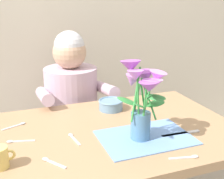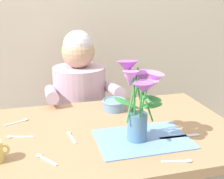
{
  "view_description": "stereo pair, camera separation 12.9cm",
  "coord_description": "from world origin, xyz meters",
  "px_view_note": "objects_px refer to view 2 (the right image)",
  "views": [
    {
      "loc": [
        -0.43,
        -1.16,
        1.34
      ],
      "look_at": [
        0.03,
        0.05,
        0.92
      ],
      "focal_mm": 46.69,
      "sensor_mm": 36.0,
      "label": 1
    },
    {
      "loc": [
        -0.3,
        -1.2,
        1.34
      ],
      "look_at": [
        0.03,
        0.05,
        0.92
      ],
      "focal_mm": 46.69,
      "sensor_mm": 36.0,
      "label": 2
    }
  ],
  "objects_px": {
    "seated_person": "(81,116)",
    "ceramic_bowl": "(115,104)",
    "flower_vase": "(139,95)",
    "dinner_knife": "(180,137)"
  },
  "relations": [
    {
      "from": "ceramic_bowl",
      "to": "dinner_knife",
      "type": "bearing_deg",
      "value": -64.02
    },
    {
      "from": "seated_person",
      "to": "ceramic_bowl",
      "type": "relative_size",
      "value": 8.35
    },
    {
      "from": "dinner_knife",
      "to": "seated_person",
      "type": "bearing_deg",
      "value": 114.89
    },
    {
      "from": "seated_person",
      "to": "flower_vase",
      "type": "relative_size",
      "value": 3.25
    },
    {
      "from": "seated_person",
      "to": "ceramic_bowl",
      "type": "distance_m",
      "value": 0.45
    },
    {
      "from": "seated_person",
      "to": "dinner_knife",
      "type": "distance_m",
      "value": 0.85
    },
    {
      "from": "flower_vase",
      "to": "dinner_knife",
      "type": "height_order",
      "value": "flower_vase"
    },
    {
      "from": "flower_vase",
      "to": "ceramic_bowl",
      "type": "xyz_separation_m",
      "value": [
        -0.0,
        0.37,
        -0.18
      ]
    },
    {
      "from": "seated_person",
      "to": "dinner_knife",
      "type": "bearing_deg",
      "value": -65.41
    },
    {
      "from": "ceramic_bowl",
      "to": "dinner_knife",
      "type": "xyz_separation_m",
      "value": [
        0.19,
        -0.39,
        -0.03
      ]
    }
  ]
}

